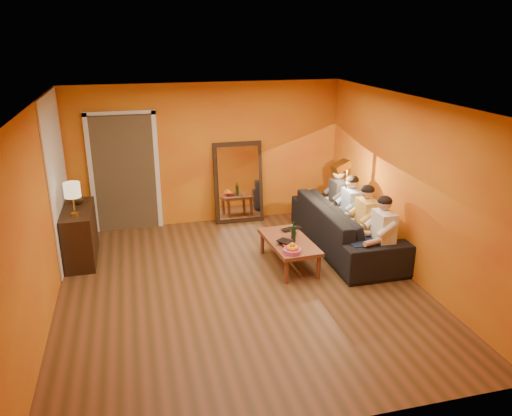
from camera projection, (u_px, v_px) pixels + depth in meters
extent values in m
cube|color=brown|center=(241.00, 288.00, 7.09)|extent=(5.00, 5.50, 0.00)
cube|color=white|center=(239.00, 103.00, 6.22)|extent=(5.00, 5.50, 0.00)
cube|color=orange|center=(207.00, 154.00, 9.16)|extent=(5.00, 0.00, 2.60)
cube|color=orange|center=(40.00, 217.00, 6.07)|extent=(0.00, 5.50, 2.60)
cube|color=orange|center=(408.00, 188.00, 7.23)|extent=(0.00, 5.50, 2.60)
cube|color=white|center=(58.00, 178.00, 7.68)|extent=(0.02, 1.90, 2.58)
cube|color=#3F2D19|center=(125.00, 172.00, 8.97)|extent=(1.06, 0.30, 2.10)
cube|color=white|center=(91.00, 176.00, 8.73)|extent=(0.08, 0.06, 2.20)
cube|color=white|center=(157.00, 171.00, 9.00)|extent=(0.08, 0.06, 2.20)
cube|color=white|center=(119.00, 113.00, 8.51)|extent=(1.22, 0.06, 0.08)
cube|color=#301F10|center=(238.00, 182.00, 9.36)|extent=(0.92, 0.27, 1.51)
cube|color=white|center=(239.00, 183.00, 9.33)|extent=(0.78, 0.21, 1.35)
cube|color=#301F10|center=(80.00, 234.00, 7.84)|extent=(0.44, 1.18, 0.85)
imported|color=black|center=(346.00, 226.00, 8.27)|extent=(2.64, 1.03, 0.77)
cylinder|color=black|center=(294.00, 232.00, 7.55)|extent=(0.07, 0.07, 0.31)
imported|color=#B27F3F|center=(294.00, 234.00, 7.76)|extent=(0.13, 0.13, 0.10)
imported|color=black|center=(293.00, 230.00, 7.99)|extent=(0.39, 0.32, 0.03)
imported|color=#301F10|center=(282.00, 246.00, 7.41)|extent=(0.24, 0.30, 0.03)
imported|color=#A41220|center=(282.00, 244.00, 7.41)|extent=(0.20, 0.27, 0.02)
imported|color=black|center=(282.00, 243.00, 7.38)|extent=(0.29, 0.30, 0.02)
imported|color=#301F10|center=(78.00, 198.00, 7.89)|extent=(0.19, 0.19, 0.20)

